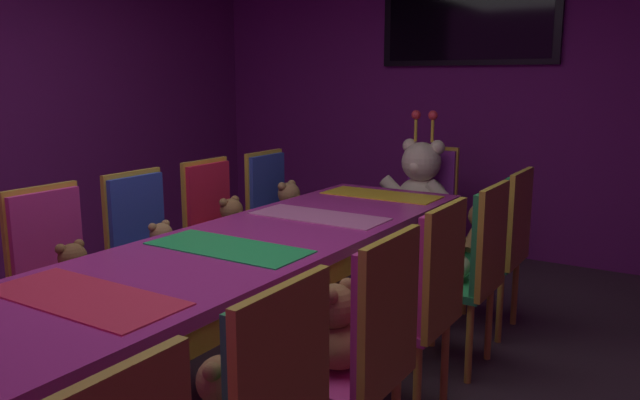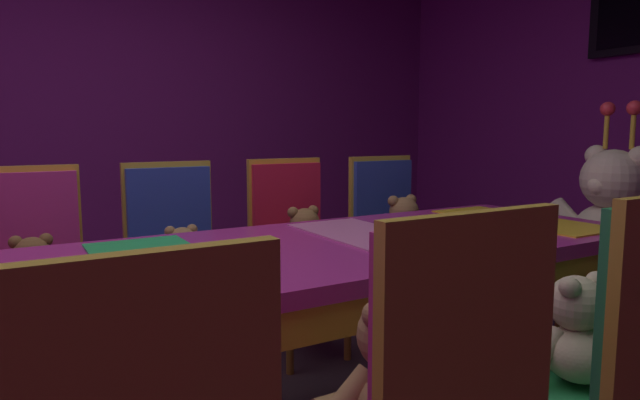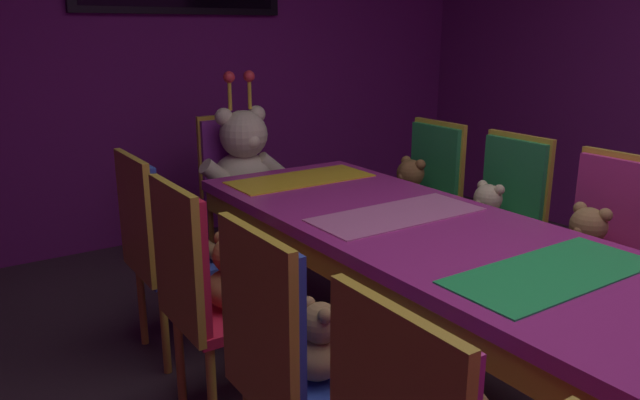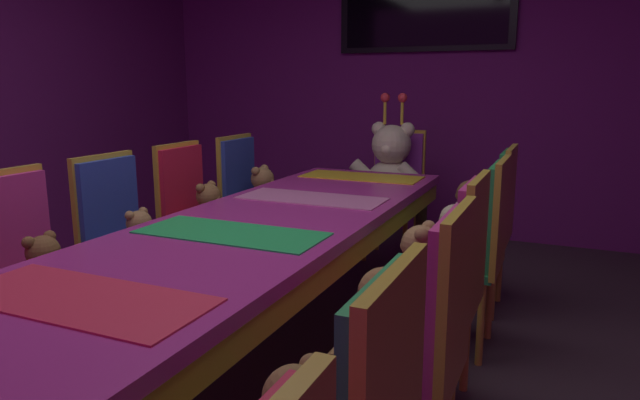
# 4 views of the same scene
# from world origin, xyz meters

# --- Properties ---
(ground_plane) EXTENTS (7.90, 7.90, 0.00)m
(ground_plane) POSITION_xyz_m (0.00, 0.00, 0.00)
(ground_plane) COLOR #3F2D38
(wall_back) EXTENTS (5.20, 0.12, 2.80)m
(wall_back) POSITION_xyz_m (0.00, 3.20, 1.40)
(wall_back) COLOR #721E72
(wall_back) RESTS_ON ground_plane
(banquet_table) EXTENTS (0.90, 3.65, 0.75)m
(banquet_table) POSITION_xyz_m (0.00, 0.00, 0.66)
(banquet_table) COLOR #B22D8C
(banquet_table) RESTS_ON ground_plane
(chair_left_2) EXTENTS (0.42, 0.41, 0.98)m
(chair_left_2) POSITION_xyz_m (-0.86, -0.30, 0.60)
(chair_left_2) COLOR #CC338C
(chair_left_2) RESTS_ON ground_plane
(teddy_left_2) EXTENTS (0.23, 0.29, 0.27)m
(teddy_left_2) POSITION_xyz_m (-0.71, -0.30, 0.58)
(teddy_left_2) COLOR brown
(teddy_left_2) RESTS_ON chair_left_2
(chair_left_3) EXTENTS (0.42, 0.41, 0.98)m
(chair_left_3) POSITION_xyz_m (-0.86, 0.28, 0.60)
(chair_left_3) COLOR #2D47B2
(chair_left_3) RESTS_ON ground_plane
(teddy_left_3) EXTENTS (0.21, 0.27, 0.26)m
(teddy_left_3) POSITION_xyz_m (-0.72, 0.28, 0.57)
(teddy_left_3) COLOR #9E7247
(teddy_left_3) RESTS_ON chair_left_3
(chair_left_4) EXTENTS (0.42, 0.41, 0.98)m
(chair_left_4) POSITION_xyz_m (-0.87, 0.89, 0.60)
(chair_left_4) COLOR red
(chair_left_4) RESTS_ON ground_plane
(teddy_left_4) EXTENTS (0.25, 0.32, 0.30)m
(teddy_left_4) POSITION_xyz_m (-0.72, 0.89, 0.59)
(teddy_left_4) COLOR olive
(teddy_left_4) RESTS_ON chair_left_4
(chair_left_5) EXTENTS (0.42, 0.41, 0.98)m
(chair_left_5) POSITION_xyz_m (-0.83, 1.48, 0.60)
(chair_left_5) COLOR #2D47B2
(chair_left_5) RESTS_ON ground_plane
(teddy_left_5) EXTENTS (0.27, 0.34, 0.32)m
(teddy_left_5) POSITION_xyz_m (-0.69, 1.48, 0.60)
(teddy_left_5) COLOR #9E7247
(teddy_left_5) RESTS_ON chair_left_5
(chair_right_2) EXTENTS (0.42, 0.41, 0.98)m
(chair_right_2) POSITION_xyz_m (0.87, -0.28, 0.60)
(chair_right_2) COLOR #CC338C
(chair_right_2) RESTS_ON ground_plane
(teddy_right_2) EXTENTS (0.27, 0.35, 0.33)m
(teddy_right_2) POSITION_xyz_m (0.73, -0.28, 0.60)
(teddy_right_2) COLOR olive
(teddy_right_2) RESTS_ON chair_right_2
(chair_right_3) EXTENTS (0.42, 0.41, 0.98)m
(chair_right_3) POSITION_xyz_m (0.84, 0.32, 0.60)
(chair_right_3) COLOR #CC338C
(chair_right_3) RESTS_ON ground_plane
(teddy_right_3) EXTENTS (0.26, 0.34, 0.32)m
(teddy_right_3) POSITION_xyz_m (0.69, 0.32, 0.60)
(teddy_right_3) COLOR #9E7247
(teddy_right_3) RESTS_ON chair_right_3
(chair_right_4) EXTENTS (0.42, 0.41, 0.98)m
(chair_right_4) POSITION_xyz_m (0.87, 0.91, 0.60)
(chair_right_4) COLOR #268C4C
(chair_right_4) RESTS_ON ground_plane
(teddy_right_4) EXTENTS (0.24, 0.31, 0.30)m
(teddy_right_4) POSITION_xyz_m (0.72, 0.91, 0.59)
(teddy_right_4) COLOR beige
(teddy_right_4) RESTS_ON chair_right_4
(chair_right_5) EXTENTS (0.42, 0.41, 0.98)m
(chair_right_5) POSITION_xyz_m (0.85, 1.48, 0.60)
(chair_right_5) COLOR #268C4C
(chair_right_5) RESTS_ON ground_plane
(teddy_right_5) EXTENTS (0.27, 0.35, 0.33)m
(teddy_right_5) POSITION_xyz_m (0.70, 1.48, 0.60)
(teddy_right_5) COLOR brown
(teddy_right_5) RESTS_ON chair_right_5
(throne_chair) EXTENTS (0.41, 0.42, 0.98)m
(throne_chair) POSITION_xyz_m (0.00, 2.37, 0.60)
(throne_chair) COLOR purple
(throne_chair) RESTS_ON ground_plane
(king_teddy_bear) EXTENTS (0.63, 0.49, 0.81)m
(king_teddy_bear) POSITION_xyz_m (0.00, 2.21, 0.72)
(king_teddy_bear) COLOR beige
(king_teddy_bear) RESTS_ON throne_chair
(wall_tv) EXTENTS (1.52, 0.06, 0.88)m
(wall_tv) POSITION_xyz_m (0.00, 3.11, 2.05)
(wall_tv) COLOR black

